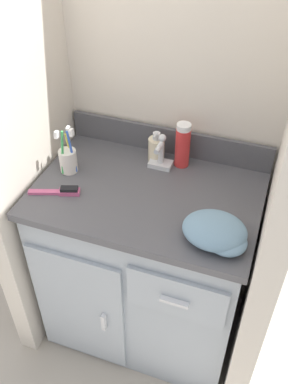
% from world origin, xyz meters
% --- Properties ---
extents(ground_plane, '(6.00, 6.00, 0.00)m').
position_xyz_m(ground_plane, '(0.00, 0.00, 0.00)').
color(ground_plane, '#ADA393').
extents(wall_back, '(1.01, 0.08, 2.20)m').
position_xyz_m(wall_back, '(0.00, 0.33, 1.10)').
color(wall_back, beige).
rests_on(wall_back, ground_plane).
extents(wall_left, '(0.08, 0.63, 2.20)m').
position_xyz_m(wall_left, '(-0.46, 0.00, 1.10)').
color(wall_left, beige).
rests_on(wall_left, ground_plane).
extents(vanity, '(0.83, 0.57, 0.83)m').
position_xyz_m(vanity, '(-0.00, -0.00, 0.43)').
color(vanity, '#9EA8B2').
rests_on(vanity, ground_plane).
extents(backsplash, '(0.83, 0.02, 0.11)m').
position_xyz_m(backsplash, '(0.00, 0.27, 0.88)').
color(backsplash, '#4C4C51').
rests_on(backsplash, vanity).
extents(sink_faucet, '(0.09, 0.09, 0.14)m').
position_xyz_m(sink_faucet, '(0.00, 0.16, 0.88)').
color(sink_faucet, silver).
rests_on(sink_faucet, vanity).
extents(toothbrush_cup, '(0.07, 0.10, 0.20)m').
position_xyz_m(toothbrush_cup, '(-0.32, 0.02, 0.88)').
color(toothbrush_cup, white).
rests_on(toothbrush_cup, vanity).
extents(soap_dispenser, '(0.06, 0.07, 0.13)m').
position_xyz_m(soap_dispenser, '(-0.03, 0.20, 0.88)').
color(soap_dispenser, beige).
rests_on(soap_dispenser, vanity).
extents(shaving_cream_can, '(0.06, 0.06, 0.18)m').
position_xyz_m(shaving_cream_can, '(0.07, 0.20, 0.92)').
color(shaving_cream_can, red).
rests_on(shaving_cream_can, vanity).
extents(hairbrush, '(0.19, 0.09, 0.03)m').
position_xyz_m(hairbrush, '(-0.29, -0.11, 0.84)').
color(hairbrush, '#C1517F').
rests_on(hairbrush, vanity).
extents(hand_towel, '(0.21, 0.18, 0.08)m').
position_xyz_m(hand_towel, '(0.29, -0.16, 0.87)').
color(hand_towel, '#6B8EA8').
rests_on(hand_towel, vanity).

